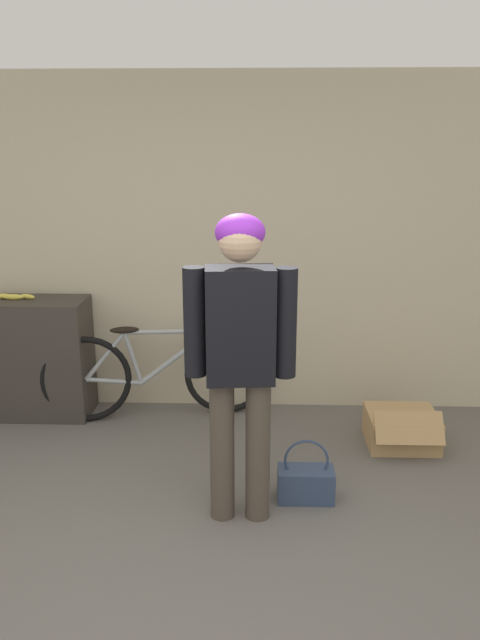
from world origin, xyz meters
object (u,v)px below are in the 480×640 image
object	(u,v)px
bicycle	(158,373)
handbag	(306,482)
person	(240,343)
banana	(13,297)
cardboard_box	(401,428)

from	to	relation	value
bicycle	handbag	bearing A→B (deg)	-57.42
person	banana	size ratio (longest dim) A/B	4.91
bicycle	handbag	xyz separation A→B (m)	(1.07, -1.16, -0.25)
bicycle	cardboard_box	world-z (taller)	bicycle
person	bicycle	world-z (taller)	person
person	cardboard_box	distance (m)	1.73
bicycle	person	bearing A→B (deg)	-73.33
person	bicycle	distance (m)	1.65
banana	bicycle	bearing A→B (deg)	-2.92
handbag	cardboard_box	size ratio (longest dim) A/B	0.77
bicycle	cardboard_box	distance (m)	1.86
cardboard_box	handbag	bearing A→B (deg)	-134.49
banana	handbag	world-z (taller)	banana
banana	handbag	size ratio (longest dim) A/B	0.90
banana	cardboard_box	world-z (taller)	banana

